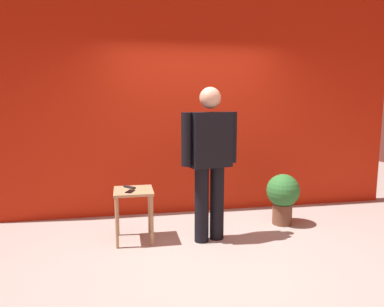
{
  "coord_description": "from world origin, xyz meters",
  "views": [
    {
      "loc": [
        -0.98,
        -3.55,
        1.64
      ],
      "look_at": [
        -0.19,
        0.55,
        1.02
      ],
      "focal_mm": 32.69,
      "sensor_mm": 36.0,
      "label": 1
    }
  ],
  "objects": [
    {
      "name": "ground_plane",
      "position": [
        0.0,
        0.0,
        0.0
      ],
      "size": [
        12.0,
        12.0,
        0.0
      ],
      "primitive_type": "plane",
      "color": "#9E9991"
    },
    {
      "name": "back_wall_red",
      "position": [
        0.0,
        1.53,
        1.69
      ],
      "size": [
        6.3,
        0.12,
        3.37
      ],
      "primitive_type": "cube",
      "color": "#B9220D",
      "rests_on": "ground_plane"
    },
    {
      "name": "standing_person",
      "position": [
        -0.02,
        0.35,
        1.01
      ],
      "size": [
        0.72,
        0.35,
        1.81
      ],
      "color": "black",
      "rests_on": "ground_plane"
    },
    {
      "name": "side_table",
      "position": [
        -0.9,
        0.5,
        0.5
      ],
      "size": [
        0.45,
        0.45,
        0.62
      ],
      "color": "tan",
      "rests_on": "ground_plane"
    },
    {
      "name": "cell_phone",
      "position": [
        -0.94,
        0.42,
        0.62
      ],
      "size": [
        0.12,
        0.16,
        0.01
      ],
      "primitive_type": "cube",
      "rotation": [
        0.0,
        0.0,
        -0.41
      ],
      "color": "black",
      "rests_on": "side_table"
    },
    {
      "name": "tv_remote",
      "position": [
        -0.94,
        0.6,
        0.63
      ],
      "size": [
        0.15,
        0.16,
        0.02
      ],
      "primitive_type": "cube",
      "rotation": [
        0.0,
        0.0,
        0.73
      ],
      "color": "black",
      "rests_on": "side_table"
    },
    {
      "name": "potted_plant",
      "position": [
        1.08,
        0.69,
        0.41
      ],
      "size": [
        0.44,
        0.44,
        0.69
      ],
      "color": "brown",
      "rests_on": "ground_plane"
    }
  ]
}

